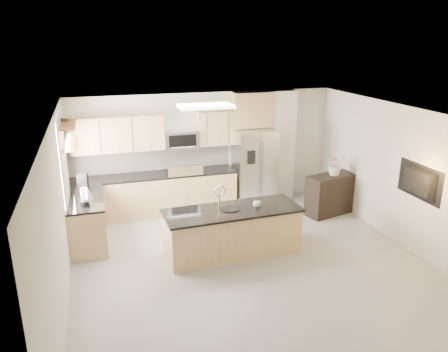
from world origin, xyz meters
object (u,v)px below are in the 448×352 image
object	(u,v)px
television	(416,182)
flower_vase	(336,159)
credenza	(330,194)
microwave	(181,139)
range	(184,191)
coffee_maker	(83,183)
island	(232,231)
cup	(257,204)
refrigerator	(254,167)
platter	(230,209)
bowl	(67,118)
blender	(84,198)
kettle	(87,192)

from	to	relation	value
television	flower_vase	bearing A→B (deg)	10.09
credenza	flower_vase	bearing A→B (deg)	-13.42
microwave	flower_vase	size ratio (longest dim) A/B	1.05
range	coffee_maker	distance (m)	2.28
island	flower_vase	distance (m)	3.06
island	cup	xyz separation A→B (m)	(0.46, -0.01, 0.47)
refrigerator	platter	xyz separation A→B (m)	(-1.27, -2.17, -0.03)
platter	television	world-z (taller)	television
island	flower_vase	size ratio (longest dim) A/B	3.44
bowl	flower_vase	bearing A→B (deg)	-3.07
credenza	cup	distance (m)	2.52
refrigerator	coffee_maker	world-z (taller)	refrigerator
blender	coffee_maker	size ratio (longest dim) A/B	0.99
bowl	flower_vase	distance (m)	5.52
kettle	bowl	bearing A→B (deg)	133.16
cup	island	bearing A→B (deg)	179.08
microwave	television	xyz separation A→B (m)	(3.51, -3.24, -0.28)
credenza	platter	distance (m)	2.94
kettle	platter	bearing A→B (deg)	-25.82
refrigerator	coffee_maker	distance (m)	3.81
flower_vase	blender	bearing A→B (deg)	-175.52
microwave	cup	world-z (taller)	microwave
coffee_maker	kettle	bearing A→B (deg)	-79.57
cup	flower_vase	size ratio (longest dim) A/B	0.18
microwave	bowl	xyz separation A→B (m)	(-2.25, -0.93, 0.75)
cup	television	bearing A→B (deg)	-18.60
coffee_maker	bowl	bearing A→B (deg)	-137.82
blender	flower_vase	xyz separation A→B (m)	(5.22, 0.41, 0.19)
kettle	coffee_maker	bearing A→B (deg)	100.43
microwave	cup	bearing A→B (deg)	-69.46
range	refrigerator	size ratio (longest dim) A/B	0.64
blender	television	bearing A→B (deg)	-16.17
coffee_maker	flower_vase	bearing A→B (deg)	-4.68
flower_vase	island	bearing A→B (deg)	-157.29
cup	coffee_maker	size ratio (longest dim) A/B	0.38
credenza	flower_vase	size ratio (longest dim) A/B	1.55
platter	flower_vase	xyz separation A→B (m)	(2.75, 1.12, 0.40)
island	kettle	distance (m)	2.79
microwave	coffee_maker	world-z (taller)	microwave
island	cup	bearing A→B (deg)	-3.25
microwave	kettle	xyz separation A→B (m)	(-2.02, -1.17, -0.60)
island	refrigerator	bearing A→B (deg)	58.26
flower_vase	cup	bearing A→B (deg)	-153.17
refrigerator	cup	distance (m)	2.32
microwave	coffee_maker	size ratio (longest dim) A/B	2.20
microwave	bowl	world-z (taller)	bowl
microwave	island	xyz separation A→B (m)	(0.43, -2.35, -1.20)
range	credenza	world-z (taller)	range
island	microwave	bearing A→B (deg)	98.00
credenza	cup	xyz separation A→B (m)	(-2.19, -1.14, 0.45)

